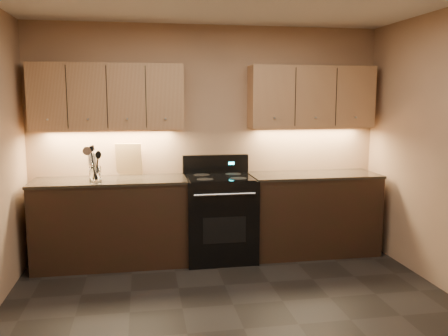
{
  "coord_description": "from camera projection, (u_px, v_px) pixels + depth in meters",
  "views": [
    {
      "loc": [
        -0.75,
        -3.4,
        1.78
      ],
      "look_at": [
        0.09,
        1.45,
        1.06
      ],
      "focal_mm": 38.0,
      "sensor_mm": 36.0,
      "label": 1
    }
  ],
  "objects": [
    {
      "name": "utensil_crock",
      "position": [
        95.0,
        174.0,
        4.94
      ],
      "size": [
        0.16,
        0.16,
        0.15
      ],
      "color": "white",
      "rests_on": "counter_left"
    },
    {
      "name": "upper_cab_right",
      "position": [
        311.0,
        97.0,
        5.44
      ],
      "size": [
        1.44,
        0.3,
        0.7
      ],
      "primitive_type": "cube",
      "color": "tan",
      "rests_on": "wall_back"
    },
    {
      "name": "counter_left",
      "position": [
        111.0,
        222.0,
        5.1
      ],
      "size": [
        1.62,
        0.62,
        0.93
      ],
      "color": "black",
      "rests_on": "ground"
    },
    {
      "name": "wall_back",
      "position": [
        208.0,
        141.0,
        5.46
      ],
      "size": [
        4.0,
        0.04,
        2.6
      ],
      "primitive_type": "cube",
      "color": "tan",
      "rests_on": "ground"
    },
    {
      "name": "outlet_plate",
      "position": [
        92.0,
        159.0,
        5.26
      ],
      "size": [
        0.08,
        0.01,
        0.12
      ],
      "primitive_type": "cube",
      "color": "#B2B5BA",
      "rests_on": "wall_back"
    },
    {
      "name": "steel_skimmer",
      "position": [
        98.0,
        163.0,
        4.91
      ],
      "size": [
        0.21,
        0.13,
        0.36
      ],
      "primitive_type": null,
      "rotation": [
        -0.12,
        -0.36,
        -0.0
      ],
      "color": "silver",
      "rests_on": "utensil_crock"
    },
    {
      "name": "steel_spatula",
      "position": [
        98.0,
        162.0,
        4.95
      ],
      "size": [
        0.16,
        0.12,
        0.38
      ],
      "primitive_type": null,
      "rotation": [
        -0.01,
        -0.18,
        -0.24
      ],
      "color": "silver",
      "rests_on": "utensil_crock"
    },
    {
      "name": "cutting_board",
      "position": [
        129.0,
        159.0,
        5.29
      ],
      "size": [
        0.3,
        0.13,
        0.36
      ],
      "primitive_type": "cube",
      "rotation": [
        0.19,
        0.0,
        -0.17
      ],
      "color": "tan",
      "rests_on": "counter_left"
    },
    {
      "name": "floor",
      "position": [
        244.0,
        329.0,
        3.7
      ],
      "size": [
        4.0,
        4.0,
        0.0
      ],
      "primitive_type": "plane",
      "color": "black",
      "rests_on": "ground"
    },
    {
      "name": "stove",
      "position": [
        219.0,
        216.0,
        5.28
      ],
      "size": [
        0.76,
        0.68,
        1.14
      ],
      "color": "black",
      "rests_on": "ground"
    },
    {
      "name": "black_turner",
      "position": [
        95.0,
        163.0,
        4.91
      ],
      "size": [
        0.14,
        0.14,
        0.37
      ],
      "primitive_type": null,
      "rotation": [
        -0.15,
        -0.11,
        0.19
      ],
      "color": "black",
      "rests_on": "utensil_crock"
    },
    {
      "name": "counter_right",
      "position": [
        313.0,
        213.0,
        5.49
      ],
      "size": [
        1.46,
        0.62,
        0.93
      ],
      "color": "black",
      "rests_on": "ground"
    },
    {
      "name": "upper_cab_left",
      "position": [
        108.0,
        97.0,
        5.06
      ],
      "size": [
        1.6,
        0.3,
        0.7
      ],
      "primitive_type": "cube",
      "color": "tan",
      "rests_on": "wall_back"
    },
    {
      "name": "wooden_spoon",
      "position": [
        93.0,
        166.0,
        4.91
      ],
      "size": [
        0.13,
        0.13,
        0.3
      ],
      "primitive_type": null,
      "rotation": [
        -0.2,
        0.25,
        0.12
      ],
      "color": "tan",
      "rests_on": "utensil_crock"
    },
    {
      "name": "black_spoon",
      "position": [
        95.0,
        164.0,
        4.95
      ],
      "size": [
        0.11,
        0.16,
        0.32
      ],
      "primitive_type": null,
      "rotation": [
        0.28,
        0.19,
        -0.13
      ],
      "color": "black",
      "rests_on": "utensil_crock"
    }
  ]
}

